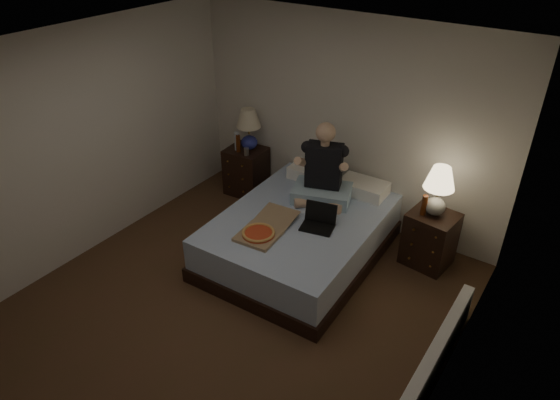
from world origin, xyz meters
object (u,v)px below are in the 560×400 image
Objects in this scene: soda_can at (246,151)px; pizza_box at (258,234)px; nightstand_left at (246,171)px; beer_bottle_right at (424,205)px; beer_bottle_left at (238,143)px; person at (323,164)px; lamp_left at (249,130)px; laptop at (318,219)px; water_bottle at (237,141)px; radiator at (437,356)px; nightstand_right at (430,239)px; lamp_right at (438,191)px; bed at (300,236)px.

soda_can is 1.68m from pizza_box.
beer_bottle_right is (2.52, -0.16, 0.42)m from nightstand_left.
person reaches higher than beer_bottle_left.
soda_can is (0.08, -0.16, -0.23)m from lamp_left.
laptop is at bearing -29.90° from lamp_left.
water_bottle reaches higher than radiator.
beer_bottle_left is at bearing -173.45° from nightstand_right.
beer_bottle_left reaches higher than pizza_box.
water_bottle is 0.27× the size of person.
laptop is at bearing -140.27° from lamp_right.
beer_bottle_left is at bearing -34.88° from water_bottle.
nightstand_left is 1.90m from laptop.
beer_bottle_left is at bearing 151.03° from person.
soda_can is at bearing 150.86° from person.
lamp_right is (1.23, 0.71, 0.65)m from bed.
lamp_right is 0.20m from beer_bottle_right.
pizza_box is at bearing -137.13° from lamp_right.
beer_bottle_left reaches higher than soda_can.
person reaches higher than pizza_box.
pizza_box is at bearing -136.85° from beer_bottle_right.
water_bottle is 0.22m from soda_can.
beer_bottle_right is at bearing -2.08° from water_bottle.
lamp_left reaches higher than nightstand_left.
lamp_right reaches higher than beer_bottle_right.
bed is at bearing -34.25° from nightstand_left.
bed is 0.67m from pizza_box.
lamp_left reaches higher than soda_can.
bed is at bearing -150.13° from lamp_right.
nightstand_right is 0.45m from beer_bottle_right.
laptop reaches higher than soda_can.
radiator is (0.61, -1.44, -0.12)m from nightstand_right.
water_bottle is 0.16× the size of radiator.
nightstand_right is at bearing 113.03° from radiator.
bed is 1.99m from radiator.
nightstand_right is 1.30m from laptop.
radiator is (0.62, -1.45, -0.71)m from lamp_right.
lamp_left reaches higher than nightstand_right.
nightstand_right is at bearing 0.07° from beer_bottle_left.
radiator is at bearing -24.34° from soda_can.
nightstand_left is at bearing 126.82° from pizza_box.
nightstand_left is 1.58m from person.
nightstand_right is 1.13× the size of lamp_right.
nightstand_right is at bearing 37.23° from pizza_box.
lamp_left is 1.88m from laptop.
lamp_left is 0.74× the size of pizza_box.
nightstand_left is at bearing 132.42° from soda_can.
soda_can reaches higher than bed.
person reaches higher than lamp_right.
nightstand_left is 0.61m from lamp_left.
bed is at bearing 147.25° from laptop.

